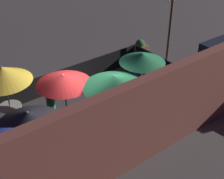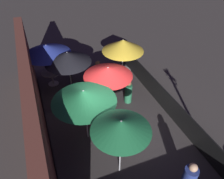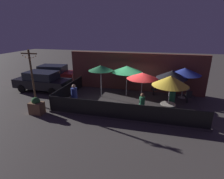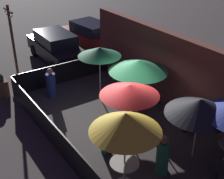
{
  "view_description": "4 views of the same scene",
  "coord_description": "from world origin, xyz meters",
  "px_view_note": "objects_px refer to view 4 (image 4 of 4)",
  "views": [
    {
      "loc": [
        5.07,
        8.1,
        7.5
      ],
      "look_at": [
        -1.13,
        0.02,
        1.0
      ],
      "focal_mm": 50.0,
      "sensor_mm": 36.0,
      "label": 1
    },
    {
      "loc": [
        -5.91,
        2.27,
        6.71
      ],
      "look_at": [
        0.77,
        -0.33,
        1.17
      ],
      "focal_mm": 35.0,
      "sensor_mm": 36.0,
      "label": 2
    },
    {
      "loc": [
        1.55,
        -10.95,
        4.79
      ],
      "look_at": [
        -1.09,
        -0.47,
        1.09
      ],
      "focal_mm": 28.0,
      "sensor_mm": 36.0,
      "label": 3
    },
    {
      "loc": [
        7.76,
        -5.53,
        6.74
      ],
      "look_at": [
        -0.92,
        0.31,
        1.18
      ],
      "focal_mm": 50.0,
      "sensor_mm": 36.0,
      "label": 4
    }
  ],
  "objects_px": {
    "patio_umbrella_0": "(125,122)",
    "patron_0": "(51,84)",
    "patron_1": "(162,157)",
    "planter_box": "(0,85)",
    "patron_2": "(106,139)",
    "parked_car_1": "(91,35)",
    "patio_chair_0": "(218,168)",
    "light_post": "(13,40)",
    "dining_table_0": "(124,167)",
    "patio_umbrella_4": "(130,90)",
    "patio_umbrella_3": "(100,52)",
    "parked_car_0": "(56,46)",
    "patio_umbrella_2": "(138,66)",
    "patio_chair_1": "(184,119)",
    "patio_umbrella_5": "(200,106)"
  },
  "relations": [
    {
      "from": "patio_umbrella_0",
      "to": "patron_0",
      "type": "xyz_separation_m",
      "value": [
        -5.91,
        0.42,
        -1.51
      ]
    },
    {
      "from": "patron_1",
      "to": "planter_box",
      "type": "xyz_separation_m",
      "value": [
        -7.83,
        -2.48,
        -0.27
      ]
    },
    {
      "from": "patio_umbrella_0",
      "to": "patron_2",
      "type": "xyz_separation_m",
      "value": [
        -1.45,
        0.32,
        -1.58
      ]
    },
    {
      "from": "parked_car_1",
      "to": "patron_0",
      "type": "bearing_deg",
      "value": -52.0
    },
    {
      "from": "planter_box",
      "to": "parked_car_1",
      "type": "bearing_deg",
      "value": 113.58
    },
    {
      "from": "patio_chair_0",
      "to": "light_post",
      "type": "distance_m",
      "value": 10.26
    },
    {
      "from": "dining_table_0",
      "to": "patio_umbrella_4",
      "type": "bearing_deg",
      "value": 140.2
    },
    {
      "from": "patio_umbrella_3",
      "to": "parked_car_1",
      "type": "relative_size",
      "value": 0.52
    },
    {
      "from": "patio_chair_0",
      "to": "parked_car_0",
      "type": "bearing_deg",
      "value": 76.12
    },
    {
      "from": "parked_car_0",
      "to": "patio_chair_0",
      "type": "bearing_deg",
      "value": 0.51
    },
    {
      "from": "patio_umbrella_0",
      "to": "patron_2",
      "type": "height_order",
      "value": "patio_umbrella_0"
    },
    {
      "from": "patio_umbrella_0",
      "to": "dining_table_0",
      "type": "bearing_deg",
      "value": 135.0
    },
    {
      "from": "patron_2",
      "to": "patio_umbrella_0",
      "type": "bearing_deg",
      "value": -165.2
    },
    {
      "from": "patio_chair_0",
      "to": "parked_car_0",
      "type": "relative_size",
      "value": 0.2
    },
    {
      "from": "patio_chair_0",
      "to": "planter_box",
      "type": "distance_m",
      "value": 9.64
    },
    {
      "from": "patio_umbrella_2",
      "to": "parked_car_0",
      "type": "height_order",
      "value": "patio_umbrella_2"
    },
    {
      "from": "patio_umbrella_0",
      "to": "patron_2",
      "type": "distance_m",
      "value": 2.17
    },
    {
      "from": "patio_umbrella_0",
      "to": "patio_umbrella_3",
      "type": "relative_size",
      "value": 1.02
    },
    {
      "from": "patio_chair_1",
      "to": "parked_car_0",
      "type": "relative_size",
      "value": 0.2
    },
    {
      "from": "patio_chair_0",
      "to": "patron_1",
      "type": "relative_size",
      "value": 0.66
    },
    {
      "from": "dining_table_0",
      "to": "patron_0",
      "type": "relative_size",
      "value": 0.63
    },
    {
      "from": "patio_chair_0",
      "to": "parked_car_1",
      "type": "relative_size",
      "value": 0.2
    },
    {
      "from": "patio_chair_1",
      "to": "patron_2",
      "type": "distance_m",
      "value": 2.99
    },
    {
      "from": "patio_chair_0",
      "to": "patio_chair_1",
      "type": "relative_size",
      "value": 0.98
    },
    {
      "from": "patio_umbrella_0",
      "to": "patio_umbrella_2",
      "type": "relative_size",
      "value": 1.05
    },
    {
      "from": "patio_umbrella_3",
      "to": "patron_1",
      "type": "distance_m",
      "value": 5.15
    },
    {
      "from": "dining_table_0",
      "to": "parked_car_1",
      "type": "height_order",
      "value": "parked_car_1"
    },
    {
      "from": "patio_umbrella_4",
      "to": "patio_umbrella_5",
      "type": "relative_size",
      "value": 1.01
    },
    {
      "from": "patron_0",
      "to": "dining_table_0",
      "type": "bearing_deg",
      "value": -133.95
    },
    {
      "from": "patio_chair_1",
      "to": "patio_chair_0",
      "type": "bearing_deg",
      "value": -24.17
    },
    {
      "from": "patio_umbrella_2",
      "to": "patron_0",
      "type": "bearing_deg",
      "value": -144.65
    },
    {
      "from": "parked_car_1",
      "to": "patron_2",
      "type": "bearing_deg",
      "value": -33.7
    },
    {
      "from": "patio_umbrella_2",
      "to": "patron_1",
      "type": "distance_m",
      "value": 3.7
    },
    {
      "from": "patio_umbrella_0",
      "to": "planter_box",
      "type": "xyz_separation_m",
      "value": [
        -7.54,
        -1.32,
        -1.75
      ]
    },
    {
      "from": "parked_car_1",
      "to": "patio_umbrella_5",
      "type": "bearing_deg",
      "value": -19.0
    },
    {
      "from": "patio_umbrella_0",
      "to": "patio_umbrella_2",
      "type": "height_order",
      "value": "patio_umbrella_0"
    },
    {
      "from": "patio_umbrella_5",
      "to": "dining_table_0",
      "type": "bearing_deg",
      "value": -95.93
    },
    {
      "from": "dining_table_0",
      "to": "parked_car_0",
      "type": "distance_m",
      "value": 10.0
    },
    {
      "from": "patio_chair_0",
      "to": "dining_table_0",
      "type": "bearing_deg",
      "value": 135.03
    },
    {
      "from": "dining_table_0",
      "to": "patio_chair_0",
      "type": "relative_size",
      "value": 0.92
    },
    {
      "from": "patio_umbrella_2",
      "to": "patron_0",
      "type": "xyz_separation_m",
      "value": [
        -3.11,
        -2.21,
        -1.45
      ]
    },
    {
      "from": "patio_umbrella_4",
      "to": "light_post",
      "type": "height_order",
      "value": "light_post"
    },
    {
      "from": "patio_chair_0",
      "to": "patron_2",
      "type": "relative_size",
      "value": 0.79
    },
    {
      "from": "patio_umbrella_3",
      "to": "parked_car_1",
      "type": "xyz_separation_m",
      "value": [
        -5.76,
        2.98,
        -1.42
      ]
    },
    {
      "from": "planter_box",
      "to": "parked_car_0",
      "type": "distance_m",
      "value": 4.34
    },
    {
      "from": "patio_umbrella_5",
      "to": "patio_chair_0",
      "type": "relative_size",
      "value": 2.34
    },
    {
      "from": "patio_umbrella_5",
      "to": "patio_umbrella_3",
      "type": "bearing_deg",
      "value": -174.24
    },
    {
      "from": "patio_umbrella_2",
      "to": "patio_umbrella_3",
      "type": "relative_size",
      "value": 0.97
    },
    {
      "from": "patio_chair_1",
      "to": "patron_2",
      "type": "height_order",
      "value": "patron_2"
    },
    {
      "from": "patio_umbrella_0",
      "to": "patio_umbrella_3",
      "type": "height_order",
      "value": "patio_umbrella_0"
    }
  ]
}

